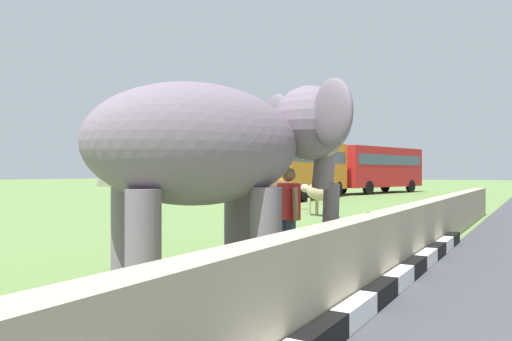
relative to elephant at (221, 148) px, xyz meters
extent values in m
cube|color=black|center=(-1.68, -2.24, -1.79)|extent=(0.90, 0.20, 0.24)
cube|color=white|center=(-0.78, -2.24, -1.79)|extent=(0.90, 0.20, 0.24)
cube|color=black|center=(0.12, -2.24, -1.79)|extent=(0.90, 0.20, 0.24)
cube|color=white|center=(1.02, -2.24, -1.79)|extent=(0.90, 0.20, 0.24)
cube|color=black|center=(1.92, -2.24, -1.79)|extent=(0.90, 0.20, 0.24)
cube|color=white|center=(2.82, -2.24, -1.79)|extent=(0.90, 0.20, 0.24)
cube|color=black|center=(3.72, -2.24, -1.79)|extent=(0.90, 0.20, 0.24)
cube|color=white|center=(4.62, -2.24, -1.79)|extent=(0.90, 0.20, 0.24)
cube|color=black|center=(5.52, -2.24, -1.79)|extent=(0.90, 0.20, 0.24)
cube|color=tan|center=(0.22, -1.94, -1.41)|extent=(28.00, 0.36, 1.00)
cylinder|color=slate|center=(0.65, 0.12, -1.23)|extent=(0.44, 0.44, 1.37)
cylinder|color=slate|center=(0.17, -0.64, -1.23)|extent=(0.44, 0.44, 1.37)
cylinder|color=slate|center=(-0.79, 1.02, -1.23)|extent=(0.44, 0.44, 1.37)
cylinder|color=slate|center=(-1.27, 0.26, -1.23)|extent=(0.44, 0.44, 1.37)
ellipsoid|color=slate|center=(-0.31, 0.19, 0.05)|extent=(3.48, 3.00, 1.70)
sphere|color=slate|center=(1.28, -0.80, 0.43)|extent=(1.16, 1.16, 1.16)
ellipsoid|color=#D84C8C|center=(1.52, -0.95, 0.58)|extent=(0.64, 0.73, 0.44)
ellipsoid|color=slate|center=(1.57, -0.06, 0.48)|extent=(0.68, 0.89, 1.00)
ellipsoid|color=slate|center=(0.74, -1.38, 0.48)|extent=(0.68, 0.89, 1.00)
cylinder|color=slate|center=(1.52, -0.95, -0.12)|extent=(0.55, 0.60, 0.99)
cylinder|color=slate|center=(1.62, -1.01, -0.92)|extent=(0.39, 0.40, 0.82)
cone|color=beige|center=(1.62, -0.68, -0.02)|extent=(0.42, 0.55, 0.22)
cone|color=beige|center=(1.33, -1.16, -0.02)|extent=(0.42, 0.55, 0.22)
cylinder|color=navy|center=(1.37, -0.33, -1.50)|extent=(0.15, 0.15, 0.82)
cylinder|color=navy|center=(1.24, -0.49, -1.50)|extent=(0.15, 0.15, 0.82)
cube|color=red|center=(1.31, -0.41, -0.80)|extent=(0.44, 0.46, 0.58)
cylinder|color=#9E7251|center=(1.47, -0.21, -0.83)|extent=(0.14, 0.14, 0.52)
cylinder|color=#9E7251|center=(1.14, -0.61, -0.83)|extent=(0.14, 0.15, 0.52)
sphere|color=#9E7251|center=(1.31, -0.41, -0.37)|extent=(0.23, 0.23, 0.23)
cube|color=orange|center=(20.81, 8.46, 0.09)|extent=(9.54, 2.97, 3.00)
cube|color=#3F5160|center=(20.81, 8.46, 0.63)|extent=(8.79, 2.97, 0.76)
cylinder|color=black|center=(23.76, 9.76, -1.41)|extent=(1.01, 0.35, 1.00)
cylinder|color=black|center=(23.88, 7.46, -1.41)|extent=(1.01, 0.35, 1.00)
cylinder|color=black|center=(17.74, 9.45, -1.41)|extent=(1.01, 0.35, 1.00)
cylinder|color=black|center=(17.85, 7.16, -1.41)|extent=(1.01, 0.35, 1.00)
cube|color=#B21E1E|center=(31.01, 6.97, 0.09)|extent=(9.76, 4.94, 3.00)
cube|color=#3F5160|center=(31.01, 6.97, 0.63)|extent=(9.04, 4.77, 0.76)
cylinder|color=black|center=(34.22, 7.27, -1.41)|extent=(1.04, 0.56, 1.00)
cylinder|color=black|center=(33.61, 5.06, -1.41)|extent=(1.04, 0.56, 1.00)
cylinder|color=black|center=(28.41, 8.89, -1.41)|extent=(1.04, 0.56, 1.00)
cylinder|color=black|center=(27.79, 6.68, -1.41)|extent=(1.04, 0.56, 1.00)
cylinder|color=#473323|center=(12.99, 5.33, -1.59)|extent=(0.12, 0.12, 0.65)
cylinder|color=#473323|center=(12.63, 5.37, -1.59)|extent=(0.12, 0.12, 0.65)
cylinder|color=#473323|center=(13.11, 6.22, -1.59)|extent=(0.12, 0.12, 0.65)
cylinder|color=#473323|center=(12.75, 6.27, -1.59)|extent=(0.12, 0.12, 0.65)
ellipsoid|color=#473323|center=(12.87, 5.80, -1.02)|extent=(0.79, 1.57, 0.66)
ellipsoid|color=#473323|center=(12.75, 4.87, -0.92)|extent=(0.31, 0.43, 0.32)
cylinder|color=tan|center=(10.37, 3.35, -1.59)|extent=(0.12, 0.12, 0.65)
cylinder|color=tan|center=(10.69, 3.19, -1.59)|extent=(0.12, 0.12, 0.65)
cylinder|color=tan|center=(9.96, 2.55, -1.59)|extent=(0.12, 0.12, 0.65)
cylinder|color=tan|center=(10.29, 2.39, -1.59)|extent=(0.12, 0.12, 0.65)
ellipsoid|color=tan|center=(10.33, 2.87, -1.02)|extent=(1.21, 1.61, 0.66)
ellipsoid|color=tan|center=(10.74, 3.70, -0.92)|extent=(0.41, 0.47, 0.32)
ellipsoid|color=#6D6C58|center=(53.22, 32.32, -1.91)|extent=(45.59, 36.47, 12.11)
camera|label=1|loc=(-5.55, -3.90, -0.35)|focal=33.52mm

